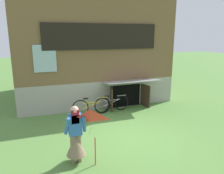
# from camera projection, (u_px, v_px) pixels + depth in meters

# --- Properties ---
(ground_plane) EXTENTS (60.00, 60.00, 0.00)m
(ground_plane) POSITION_uv_depth(u_px,v_px,m) (128.00, 136.00, 7.46)
(ground_plane) COLOR #56843D
(log_house) EXTENTS (7.37, 6.59, 5.08)m
(log_house) POSITION_uv_depth(u_px,v_px,m) (88.00, 50.00, 12.13)
(log_house) COLOR #9E998E
(log_house) RESTS_ON ground_plane
(person) EXTENTS (0.61, 0.52, 1.59)m
(person) POSITION_uv_depth(u_px,v_px,m) (76.00, 139.00, 5.78)
(person) COLOR #7F6B51
(person) RESTS_ON ground_plane
(kite) EXTENTS (0.89, 0.85, 1.55)m
(kite) POSITION_uv_depth(u_px,v_px,m) (91.00, 124.00, 5.29)
(kite) COLOR red
(kite) RESTS_ON ground_plane
(bicycle_silver) EXTENTS (1.64, 0.12, 0.75)m
(bicycle_silver) POSITION_uv_depth(u_px,v_px,m) (112.00, 104.00, 9.77)
(bicycle_silver) COLOR black
(bicycle_silver) RESTS_ON ground_plane
(bicycle_yellow) EXTENTS (1.72, 0.14, 0.78)m
(bicycle_yellow) POSITION_uv_depth(u_px,v_px,m) (91.00, 106.00, 9.32)
(bicycle_yellow) COLOR black
(bicycle_yellow) RESTS_ON ground_plane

